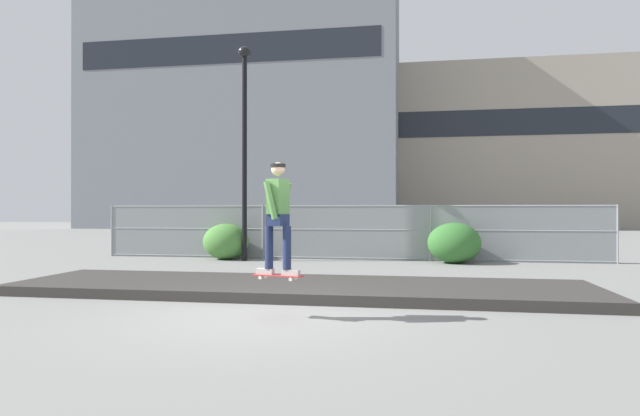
{
  "coord_description": "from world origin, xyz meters",
  "views": [
    {
      "loc": [
        2.26,
        -8.16,
        1.67
      ],
      "look_at": [
        0.34,
        2.97,
        1.72
      ],
      "focal_mm": 30.12,
      "sensor_mm": 36.0,
      "label": 1
    }
  ],
  "objects_px": {
    "skateboard": "(278,276)",
    "shrub_left": "(226,242)",
    "shrub_center": "(454,243)",
    "skater": "(278,211)",
    "parked_car_near": "(289,230)",
    "street_lamp": "(245,128)"
  },
  "relations": [
    {
      "from": "skateboard",
      "to": "shrub_left",
      "type": "height_order",
      "value": "shrub_left"
    },
    {
      "from": "shrub_left",
      "to": "shrub_center",
      "type": "xyz_separation_m",
      "value": [
        7.54,
        -0.03,
        0.03
      ]
    },
    {
      "from": "skateboard",
      "to": "shrub_left",
      "type": "distance_m",
      "value": 10.23
    },
    {
      "from": "skateboard",
      "to": "shrub_left",
      "type": "relative_size",
      "value": 0.52
    },
    {
      "from": "skater",
      "to": "shrub_center",
      "type": "bearing_deg",
      "value": 70.22
    },
    {
      "from": "shrub_left",
      "to": "parked_car_near",
      "type": "bearing_deg",
      "value": 73.62
    },
    {
      "from": "street_lamp",
      "to": "parked_car_near",
      "type": "xyz_separation_m",
      "value": [
        0.46,
        4.54,
        -3.55
      ]
    },
    {
      "from": "shrub_left",
      "to": "shrub_center",
      "type": "distance_m",
      "value": 7.54
    },
    {
      "from": "parked_car_near",
      "to": "street_lamp",
      "type": "bearing_deg",
      "value": -95.84
    },
    {
      "from": "skateboard",
      "to": "skater",
      "type": "relative_size",
      "value": 0.47
    },
    {
      "from": "skateboard",
      "to": "street_lamp",
      "type": "xyz_separation_m",
      "value": [
        -3.42,
        8.99,
        3.73
      ]
    },
    {
      "from": "parked_car_near",
      "to": "skateboard",
      "type": "bearing_deg",
      "value": -77.66
    },
    {
      "from": "skater",
      "to": "parked_car_near",
      "type": "bearing_deg",
      "value": 102.34
    },
    {
      "from": "street_lamp",
      "to": "parked_car_near",
      "type": "bearing_deg",
      "value": 84.16
    },
    {
      "from": "skateboard",
      "to": "shrub_center",
      "type": "height_order",
      "value": "shrub_center"
    },
    {
      "from": "skater",
      "to": "shrub_left",
      "type": "relative_size",
      "value": 1.11
    },
    {
      "from": "street_lamp",
      "to": "parked_car_near",
      "type": "relative_size",
      "value": 1.59
    },
    {
      "from": "skater",
      "to": "parked_car_near",
      "type": "xyz_separation_m",
      "value": [
        -2.96,
        13.52,
        -0.82
      ]
    },
    {
      "from": "skater",
      "to": "shrub_center",
      "type": "xyz_separation_m",
      "value": [
        3.35,
        9.31,
        -1.02
      ]
    },
    {
      "from": "skateboard",
      "to": "shrub_center",
      "type": "xyz_separation_m",
      "value": [
        3.35,
        9.31,
        -0.02
      ]
    },
    {
      "from": "parked_car_near",
      "to": "shrub_center",
      "type": "bearing_deg",
      "value": -33.76
    },
    {
      "from": "street_lamp",
      "to": "shrub_left",
      "type": "bearing_deg",
      "value": 155.68
    }
  ]
}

